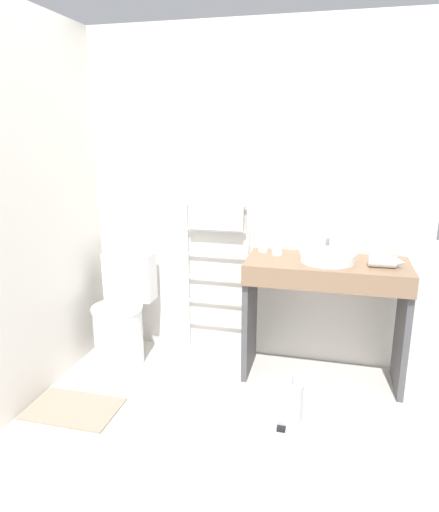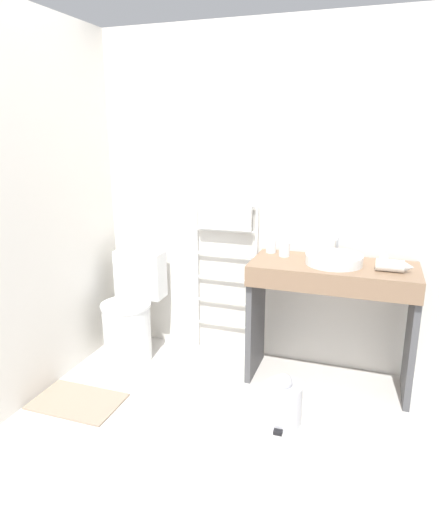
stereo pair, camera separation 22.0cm
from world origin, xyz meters
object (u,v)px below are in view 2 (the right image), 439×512
object	(u,v)px
toilet	(131,315)
cup_near_wall	(271,246)
cup_near_edge	(284,249)
towel_radiator	(225,245)
trash_bin	(283,402)
sink_basin	(334,259)
hair_dryer	(392,265)

from	to	relation	value
toilet	cup_near_wall	distance (m)	1.19
cup_near_wall	cup_near_edge	world-z (taller)	cup_near_edge
towel_radiator	trash_bin	world-z (taller)	towel_radiator
toilet	cup_near_edge	distance (m)	1.27
cup_near_edge	trash_bin	size ratio (longest dim) A/B	0.31
sink_basin	toilet	bearing A→B (deg)	-176.66
cup_near_wall	hair_dryer	xyz separation A→B (m)	(0.80, -0.20, -0.01)
hair_dryer	trash_bin	distance (m)	1.06
toilet	cup_near_edge	xyz separation A→B (m)	(1.12, 0.17, 0.57)
cup_near_wall	cup_near_edge	bearing A→B (deg)	-32.64
cup_near_wall	hair_dryer	size ratio (longest dim) A/B	0.44
sink_basin	cup_near_edge	size ratio (longest dim) A/B	3.74
cup_near_edge	sink_basin	bearing A→B (deg)	-14.34
cup_near_wall	trash_bin	bearing A→B (deg)	-70.13
toilet	hair_dryer	xyz separation A→B (m)	(1.81, 0.05, 0.55)
cup_near_wall	hair_dryer	bearing A→B (deg)	-13.81
towel_radiator	hair_dryer	size ratio (longest dim) A/B	5.48
towel_radiator	sink_basin	world-z (taller)	towel_radiator
toilet	trash_bin	xyz separation A→B (m)	(1.27, -0.46, -0.20)
toilet	sink_basin	world-z (taller)	sink_basin
hair_dryer	trash_bin	xyz separation A→B (m)	(-0.55, -0.50, -0.76)
toilet	cup_near_edge	bearing A→B (deg)	8.74
towel_radiator	sink_basin	bearing A→B (deg)	-14.38
towel_radiator	sink_basin	size ratio (longest dim) A/B	3.32
sink_basin	cup_near_wall	distance (m)	0.48
toilet	hair_dryer	distance (m)	1.90
cup_near_wall	trash_bin	world-z (taller)	cup_near_wall
cup_near_wall	towel_radiator	bearing A→B (deg)	171.94
sink_basin	hair_dryer	world-z (taller)	hair_dryer
toilet	cup_near_edge	world-z (taller)	cup_near_edge
trash_bin	cup_near_edge	bearing A→B (deg)	102.93
hair_dryer	cup_near_edge	bearing A→B (deg)	169.58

